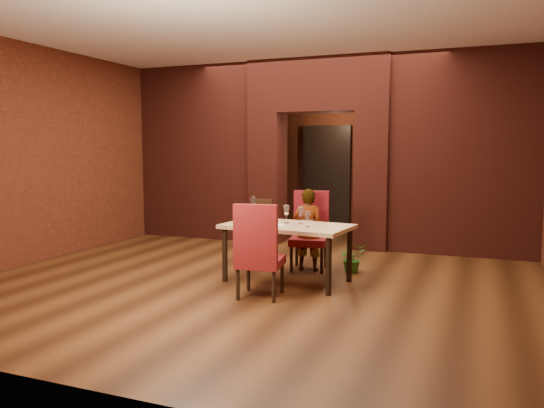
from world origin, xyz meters
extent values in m
plane|color=#492712|center=(0.00, 0.00, 0.00)|extent=(8.00, 8.00, 0.00)
cube|color=silver|center=(0.00, 0.00, 3.20)|extent=(7.00, 8.00, 0.04)
cube|color=maroon|center=(0.00, 4.00, 1.60)|extent=(7.00, 0.04, 3.20)
cube|color=maroon|center=(0.00, -4.00, 1.60)|extent=(7.00, 0.04, 3.20)
cube|color=maroon|center=(-3.50, 0.00, 1.60)|extent=(0.04, 8.00, 3.20)
cube|color=maroon|center=(-0.95, 2.00, 1.15)|extent=(0.55, 0.55, 2.30)
cube|color=maroon|center=(0.95, 2.00, 1.15)|extent=(0.55, 0.55, 2.30)
cube|color=maroon|center=(0.00, 2.00, 2.75)|extent=(2.45, 0.55, 0.90)
cube|color=maroon|center=(-2.36, 2.00, 1.60)|extent=(2.28, 0.35, 3.20)
cube|color=maroon|center=(2.36, 2.00, 1.60)|extent=(2.28, 0.35, 3.20)
cube|color=#AA5B31|center=(-0.95, 1.71, 0.55)|extent=(0.40, 0.03, 0.50)
cube|color=black|center=(-0.40, 3.94, 1.05)|extent=(0.90, 0.08, 2.10)
cube|color=black|center=(-0.40, 3.90, 1.05)|extent=(1.02, 0.04, 2.22)
cube|color=tan|center=(0.38, -0.63, 0.37)|extent=(1.64, 1.03, 0.73)
cube|color=maroon|center=(0.44, 0.09, 0.54)|extent=(0.56, 0.56, 1.09)
cube|color=maroon|center=(0.33, -1.39, 0.54)|extent=(0.55, 0.55, 1.08)
imported|color=white|center=(0.44, 0.05, 0.57)|extent=(0.43, 0.30, 1.14)
cube|color=silver|center=(0.22, -0.77, 0.73)|extent=(0.40, 0.35, 0.00)
cylinder|color=silver|center=(-0.17, -0.77, 0.84)|extent=(0.17, 0.17, 0.21)
cylinder|color=silver|center=(-0.13, -0.53, 0.90)|extent=(0.08, 0.08, 0.34)
imported|color=#28621A|center=(1.04, 0.16, 0.20)|extent=(0.47, 0.47, 0.40)
camera|label=1|loc=(2.63, -6.83, 1.68)|focal=35.00mm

